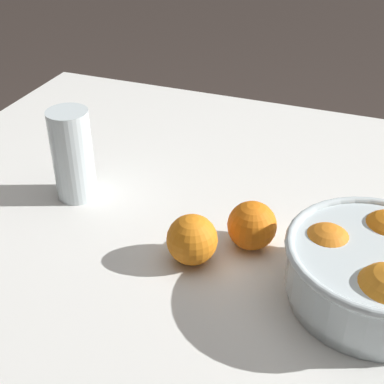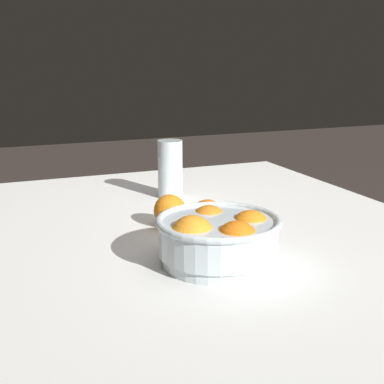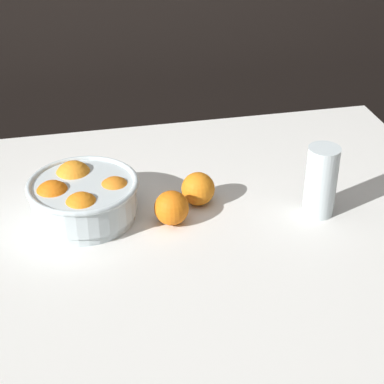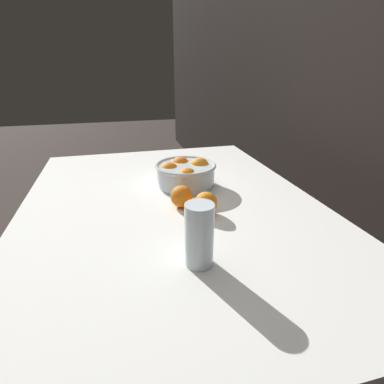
% 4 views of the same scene
% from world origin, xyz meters
% --- Properties ---
extents(dining_table, '(1.34, 0.97, 0.75)m').
position_xyz_m(dining_table, '(0.00, 0.00, 0.68)').
color(dining_table, white).
rests_on(dining_table, ground_plane).
extents(fruit_bowl, '(0.23, 0.23, 0.10)m').
position_xyz_m(fruit_bowl, '(-0.14, 0.08, 0.80)').
color(fruit_bowl, silver).
rests_on(fruit_bowl, dining_table).
extents(juice_glass, '(0.07, 0.07, 0.15)m').
position_xyz_m(juice_glass, '(0.34, -0.00, 0.82)').
color(juice_glass, '#F4A314').
rests_on(juice_glass, dining_table).
extents(orange_loose_near_bowl, '(0.07, 0.07, 0.07)m').
position_xyz_m(orange_loose_near_bowl, '(0.10, 0.09, 0.79)').
color(orange_loose_near_bowl, orange).
rests_on(orange_loose_near_bowl, dining_table).
extents(orange_loose_front, '(0.07, 0.07, 0.07)m').
position_xyz_m(orange_loose_front, '(0.03, 0.03, 0.79)').
color(orange_loose_front, orange).
rests_on(orange_loose_front, dining_table).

